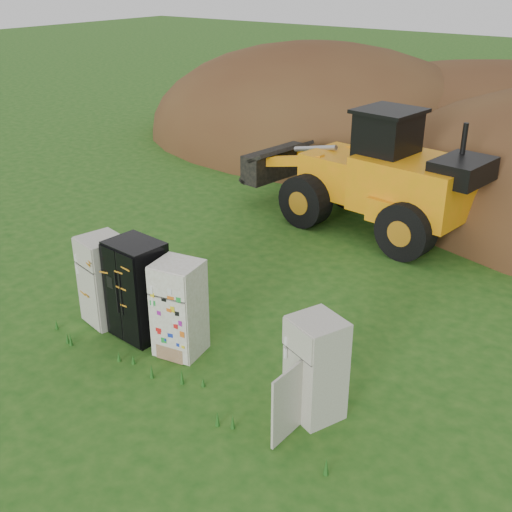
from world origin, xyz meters
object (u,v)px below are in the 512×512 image
at_px(fridge_sticker, 179,308).
at_px(fridge_open_door, 316,368).
at_px(wheel_loader, 358,166).
at_px(fridge_leftmost, 105,280).
at_px(fridge_black_side, 138,289).

height_order(fridge_sticker, fridge_open_door, fridge_sticker).
bearing_deg(fridge_sticker, fridge_open_door, -12.07).
bearing_deg(wheel_loader, fridge_leftmost, -93.93).
xyz_separation_m(fridge_black_side, wheel_loader, (0.48, 7.58, 0.67)).
height_order(fridge_sticker, wheel_loader, wheel_loader).
distance_m(fridge_leftmost, fridge_black_side, 0.90).
relative_size(fridge_open_door, wheel_loader, 0.25).
xyz_separation_m(fridge_leftmost, fridge_sticker, (1.94, 0.04, -0.00)).
bearing_deg(wheel_loader, fridge_black_side, -87.25).
relative_size(fridge_leftmost, fridge_black_side, 0.93).
bearing_deg(fridge_black_side, wheel_loader, 90.64).
bearing_deg(fridge_leftmost, fridge_black_side, 13.18).
height_order(fridge_black_side, wheel_loader, wheel_loader).
height_order(fridge_open_door, wheel_loader, wheel_loader).
bearing_deg(fridge_black_side, fridge_open_door, 3.69).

